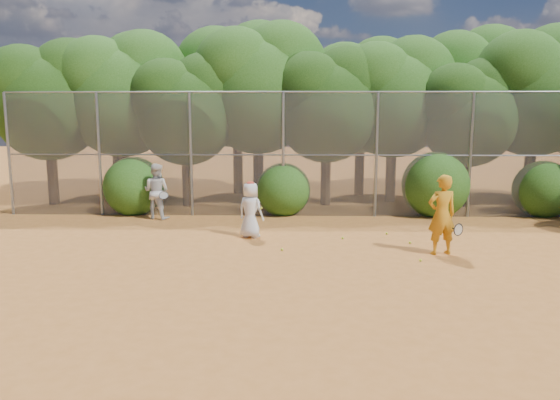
{
  "coord_description": "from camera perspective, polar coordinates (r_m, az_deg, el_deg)",
  "views": [
    {
      "loc": [
        -0.59,
        -11.6,
        3.43
      ],
      "look_at": [
        -1.0,
        2.5,
        1.1
      ],
      "focal_mm": 35.0,
      "sensor_mm": 36.0,
      "label": 1
    }
  ],
  "objects": [
    {
      "name": "bush_2",
      "position": [
        18.62,
        15.93,
        1.83
      ],
      "size": [
        2.2,
        2.2,
        2.2
      ],
      "primitive_type": "sphere",
      "color": "#224D13",
      "rests_on": "ground"
    },
    {
      "name": "ball_5",
      "position": [
        16.49,
        15.98,
        -2.87
      ],
      "size": [
        0.07,
        0.07,
        0.07
      ],
      "primitive_type": "sphere",
      "color": "#C7D727",
      "rests_on": "ground"
    },
    {
      "name": "tree_12",
      "position": [
        23.96,
        19.44,
        11.44
      ],
      "size": [
        5.02,
        4.37,
        6.88
      ],
      "color": "black",
      "rests_on": "ground"
    },
    {
      "name": "tree_9",
      "position": [
        23.63,
        -16.79,
        11.19
      ],
      "size": [
        4.83,
        4.2,
        6.62
      ],
      "color": "black",
      "rests_on": "ground"
    },
    {
      "name": "tree_2",
      "position": [
        19.81,
        -9.71,
        9.69
      ],
      "size": [
        3.99,
        3.47,
        5.47
      ],
      "color": "black",
      "rests_on": "ground"
    },
    {
      "name": "ground",
      "position": [
        12.11,
        4.43,
        -7.1
      ],
      "size": [
        80.0,
        80.0,
        0.0
      ],
      "primitive_type": "plane",
      "color": "#AD6327",
      "rests_on": "ground"
    },
    {
      "name": "bush_0",
      "position": [
        18.85,
        -15.03,
        1.65
      ],
      "size": [
        2.0,
        2.0,
        2.0
      ],
      "primitive_type": "sphere",
      "color": "#224D13",
      "rests_on": "ground"
    },
    {
      "name": "player_white",
      "position": [
        17.74,
        -12.79,
        0.89
      ],
      "size": [
        1.01,
        0.88,
        1.77
      ],
      "rotation": [
        0.0,
        0.0,
        2.86
      ],
      "color": "silver",
      "rests_on": "ground"
    },
    {
      "name": "player_teen",
      "position": [
        14.77,
        -3.09,
        -1.01
      ],
      "size": [
        0.88,
        0.77,
        1.54
      ],
      "rotation": [
        0.0,
        0.0,
        2.66
      ],
      "color": "silver",
      "rests_on": "ground"
    },
    {
      "name": "bush_1",
      "position": [
        18.08,
        0.35,
        1.33
      ],
      "size": [
        1.8,
        1.8,
        1.8
      ],
      "primitive_type": "sphere",
      "color": "#224D13",
      "rests_on": "ground"
    },
    {
      "name": "ball_1",
      "position": [
        15.51,
        11.1,
        -3.44
      ],
      "size": [
        0.07,
        0.07,
        0.07
      ],
      "primitive_type": "sphere",
      "color": "#C7D727",
      "rests_on": "ground"
    },
    {
      "name": "ball_0",
      "position": [
        14.58,
        13.42,
        -4.35
      ],
      "size": [
        0.07,
        0.07,
        0.07
      ],
      "primitive_type": "sphere",
      "color": "#C7D727",
      "rests_on": "ground"
    },
    {
      "name": "tree_5",
      "position": [
        20.96,
        11.9,
        10.87
      ],
      "size": [
        4.51,
        3.92,
        6.17
      ],
      "color": "black",
      "rests_on": "ground"
    },
    {
      "name": "ball_4",
      "position": [
        13.5,
        0.21,
        -5.19
      ],
      "size": [
        0.07,
        0.07,
        0.07
      ],
      "primitive_type": "sphere",
      "color": "#C7D727",
      "rests_on": "ground"
    },
    {
      "name": "tree_4",
      "position": [
        19.87,
        5.04,
        10.29
      ],
      "size": [
        4.19,
        3.64,
        5.73
      ],
      "color": "black",
      "rests_on": "ground"
    },
    {
      "name": "tree_3",
      "position": [
        20.51,
        -2.15,
        12.07
      ],
      "size": [
        4.89,
        4.26,
        6.7
      ],
      "color": "black",
      "rests_on": "ground"
    },
    {
      "name": "tree_10",
      "position": [
        22.79,
        -4.34,
        12.36
      ],
      "size": [
        5.15,
        4.48,
        7.06
      ],
      "color": "black",
      "rests_on": "ground"
    },
    {
      "name": "bush_3",
      "position": [
        19.8,
        25.78,
        1.24
      ],
      "size": [
        1.9,
        1.9,
        1.9
      ],
      "primitive_type": "sphere",
      "color": "#224D13",
      "rests_on": "ground"
    },
    {
      "name": "tree_11",
      "position": [
        22.41,
        8.62,
        11.15
      ],
      "size": [
        4.64,
        4.03,
        6.35
      ],
      "color": "black",
      "rests_on": "ground"
    },
    {
      "name": "tree_6",
      "position": [
        20.57,
        19.28,
        8.97
      ],
      "size": [
        3.86,
        3.36,
        5.29
      ],
      "color": "black",
      "rests_on": "ground"
    },
    {
      "name": "tree_7",
      "position": [
        22.03,
        25.26,
        10.71
      ],
      "size": [
        4.77,
        4.14,
        6.53
      ],
      "color": "black",
      "rests_on": "ground"
    },
    {
      "name": "fence_back",
      "position": [
        17.66,
        3.2,
        4.89
      ],
      "size": [
        20.05,
        0.09,
        4.03
      ],
      "color": "gray",
      "rests_on": "ground"
    },
    {
      "name": "player_yellow",
      "position": [
        13.55,
        16.56,
        -1.5
      ],
      "size": [
        0.88,
        0.6,
        1.93
      ],
      "rotation": [
        0.0,
        0.0,
        3.35
      ],
      "color": "orange",
      "rests_on": "ground"
    },
    {
      "name": "tree_1",
      "position": [
        21.13,
        -16.14,
        11.01
      ],
      "size": [
        4.64,
        4.03,
        6.35
      ],
      "color": "black",
      "rests_on": "ground"
    },
    {
      "name": "ball_6",
      "position": [
        14.78,
        6.55,
        -3.96
      ],
      "size": [
        0.07,
        0.07,
        0.07
      ],
      "primitive_type": "sphere",
      "color": "#C7D727",
      "rests_on": "ground"
    },
    {
      "name": "tree_0",
      "position": [
        21.54,
        -22.97,
        9.98
      ],
      "size": [
        4.38,
        3.81,
        6.0
      ],
      "color": "black",
      "rests_on": "ground"
    },
    {
      "name": "ball_2",
      "position": [
        12.96,
        14.46,
        -6.11
      ],
      "size": [
        0.07,
        0.07,
        0.07
      ],
      "primitive_type": "sphere",
      "color": "#C7D727",
      "rests_on": "ground"
    }
  ]
}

